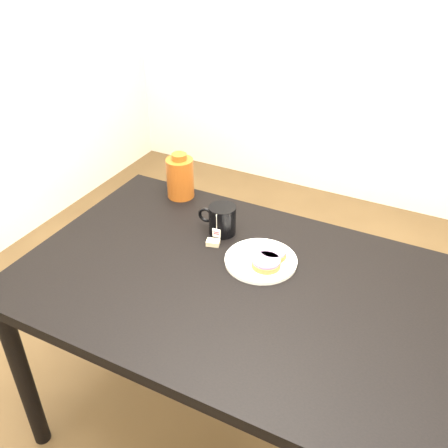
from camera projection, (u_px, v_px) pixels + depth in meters
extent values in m
plane|color=brown|center=(234.00, 425.00, 1.99)|extent=(4.00, 4.00, 0.00)
cube|color=black|center=(237.00, 285.00, 1.59)|extent=(1.40, 0.90, 0.04)
cylinder|color=black|center=(23.00, 377.00, 1.75)|extent=(0.06, 0.06, 0.71)
cylinder|color=black|center=(149.00, 258.00, 2.33)|extent=(0.06, 0.06, 0.71)
cylinder|color=black|center=(437.00, 353.00, 1.84)|extent=(0.06, 0.06, 0.71)
cylinder|color=white|center=(261.00, 261.00, 1.65)|extent=(0.24, 0.24, 0.01)
torus|color=white|center=(261.00, 259.00, 1.65)|extent=(0.24, 0.24, 0.01)
cylinder|color=brown|center=(273.00, 254.00, 1.66)|extent=(0.12, 0.12, 0.02)
cylinder|color=gray|center=(273.00, 251.00, 1.65)|extent=(0.11, 0.11, 0.01)
cylinder|color=brown|center=(266.00, 264.00, 1.61)|extent=(0.13, 0.13, 0.02)
cylinder|color=gray|center=(266.00, 260.00, 1.61)|extent=(0.12, 0.12, 0.01)
cylinder|color=black|center=(222.00, 220.00, 1.77)|extent=(0.10, 0.10, 0.11)
cylinder|color=black|center=(222.00, 209.00, 1.75)|extent=(0.08, 0.08, 0.00)
torus|color=black|center=(206.00, 215.00, 1.79)|extent=(0.06, 0.02, 0.06)
cylinder|color=beige|center=(217.00, 222.00, 1.72)|extent=(0.00, 0.00, 0.06)
cube|color=white|center=(217.00, 233.00, 1.74)|extent=(0.03, 0.00, 0.03)
cube|color=#C6B793|center=(213.00, 243.00, 1.73)|extent=(0.05, 0.04, 0.02)
cylinder|color=#632A0D|center=(180.00, 178.00, 1.98)|extent=(0.11, 0.11, 0.16)
cylinder|color=#632A0D|center=(179.00, 157.00, 1.93)|extent=(0.06, 0.06, 0.02)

